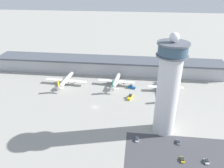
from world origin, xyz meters
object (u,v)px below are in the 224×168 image
object	(u,v)px
service_truck_fuel	(172,89)
service_truck_baggage	(132,87)
airplane_gate_bravo	(116,81)
car_yellow_taxi	(137,139)
car_white_wagon	(207,161)
service_truck_catering	(130,97)
car_blue_compact	(178,142)
airplane_gate_alpha	(66,80)
control_tower	(168,87)
car_grey_coupe	(182,160)
airplane_gate_charlie	(166,87)

from	to	relation	value
service_truck_fuel	service_truck_baggage	distance (m)	35.38
airplane_gate_bravo	car_yellow_taxi	xyz separation A→B (m)	(20.52, -73.37, -3.65)
car_white_wagon	car_yellow_taxi	bearing A→B (deg)	160.39
service_truck_catering	car_blue_compact	size ratio (longest dim) A/B	1.95
airplane_gate_alpha	car_white_wagon	distance (m)	133.85
airplane_gate_alpha	service_truck_catering	size ratio (longest dim) A/B	4.44
control_tower	airplane_gate_alpha	world-z (taller)	control_tower
control_tower	car_yellow_taxi	size ratio (longest dim) A/B	13.84
car_blue_compact	car_grey_coupe	size ratio (longest dim) A/B	0.98
car_blue_compact	car_grey_coupe	distance (m)	14.17
control_tower	car_blue_compact	distance (m)	34.23
airplane_gate_charlie	service_truck_baggage	bearing A→B (deg)	175.74
service_truck_catering	airplane_gate_alpha	bearing A→B (deg)	162.81
service_truck_fuel	airplane_gate_bravo	bearing A→B (deg)	175.70
car_blue_compact	car_grey_coupe	xyz separation A→B (m)	(0.23, -14.17, 0.03)
control_tower	service_truck_catering	distance (m)	54.72
service_truck_fuel	car_white_wagon	distance (m)	83.48
control_tower	car_blue_compact	xyz separation A→B (m)	(8.23, -11.43, -31.20)
car_grey_coupe	service_truck_baggage	bearing A→B (deg)	110.50
airplane_gate_charlie	car_grey_coupe	bearing A→B (deg)	-89.08
airplane_gate_alpha	car_blue_compact	distance (m)	115.03
airplane_gate_charlie	service_truck_baggage	xyz separation A→B (m)	(-29.64, 2.21, -3.03)
service_truck_catering	service_truck_fuel	distance (m)	40.45
service_truck_catering	car_yellow_taxi	world-z (taller)	service_truck_catering
service_truck_baggage	car_yellow_taxi	bearing A→B (deg)	-85.12
control_tower	service_truck_catering	bearing A→B (deg)	120.53
car_yellow_taxi	car_white_wagon	world-z (taller)	car_white_wagon
airplane_gate_alpha	car_white_wagon	xyz separation A→B (m)	(104.77, -83.24, -3.41)
airplane_gate_alpha	control_tower	bearing A→B (deg)	-34.66
control_tower	car_blue_compact	world-z (taller)	control_tower
service_truck_catering	car_grey_coupe	size ratio (longest dim) A/B	1.91
airplane_gate_alpha	car_yellow_taxi	bearing A→B (deg)	-46.16
airplane_gate_charlie	car_blue_compact	size ratio (longest dim) A/B	8.68
airplane_gate_bravo	service_truck_baggage	size ratio (longest dim) A/B	4.68
car_white_wagon	service_truck_fuel	bearing A→B (deg)	95.69
airplane_gate_charlie	car_grey_coupe	size ratio (longest dim) A/B	8.47
control_tower	service_truck_catering	xyz separation A→B (m)	(-23.03, 39.05, -30.64)
airplane_gate_alpha	car_yellow_taxi	xyz separation A→B (m)	(67.01, -69.79, -3.43)
airplane_gate_alpha	service_truck_fuel	xyz separation A→B (m)	(96.49, -0.18, -2.95)
airplane_gate_alpha	service_truck_catering	distance (m)	63.45
airplane_gate_bravo	airplane_gate_charlie	xyz separation A→B (m)	(44.26, -6.44, -0.12)
service_truck_baggage	car_yellow_taxi	distance (m)	69.39
service_truck_catering	airplane_gate_bravo	bearing A→B (deg)	122.23
control_tower	car_white_wagon	bearing A→B (deg)	-50.24
airplane_gate_alpha	airplane_gate_charlie	xyz separation A→B (m)	(90.75, -2.85, 0.09)
service_truck_baggage	airplane_gate_charlie	bearing A→B (deg)	-4.26
control_tower	car_yellow_taxi	bearing A→B (deg)	-144.08
airplane_gate_charlie	service_truck_fuel	world-z (taller)	airplane_gate_charlie
car_white_wagon	car_grey_coupe	world-z (taller)	car_white_wagon
airplane_gate_charlie	car_grey_coupe	xyz separation A→B (m)	(1.29, -80.53, -3.57)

